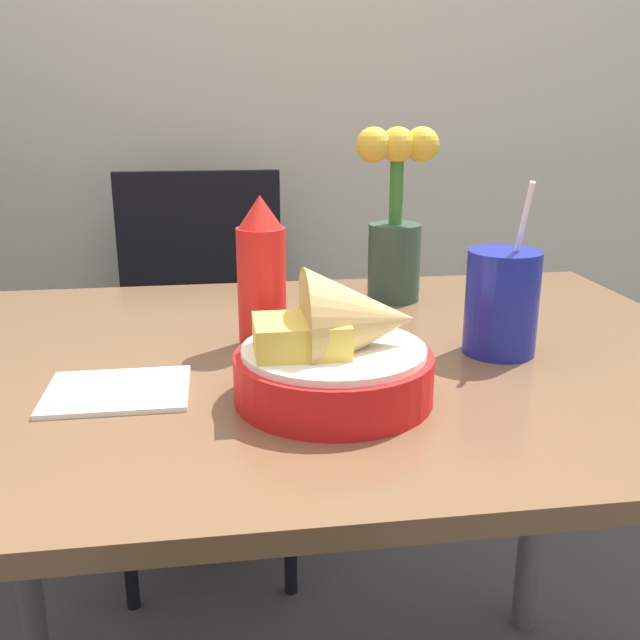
{
  "coord_description": "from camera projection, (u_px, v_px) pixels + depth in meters",
  "views": [
    {
      "loc": [
        -0.12,
        -0.88,
        1.1
      ],
      "look_at": [
        0.0,
        -0.05,
        0.84
      ],
      "focal_mm": 40.0,
      "sensor_mm": 36.0,
      "label": 1
    }
  ],
  "objects": [
    {
      "name": "napkin",
      "position": [
        118.0,
        391.0,
        0.81
      ],
      "size": [
        0.16,
        0.13,
        0.01
      ],
      "color": "white",
      "rests_on": "dining_table"
    },
    {
      "name": "drink_cup",
      "position": [
        501.0,
        306.0,
        0.93
      ],
      "size": [
        0.09,
        0.09,
        0.23
      ],
      "color": "#192399",
      "rests_on": "dining_table"
    },
    {
      "name": "ketchup_bottle",
      "position": [
        262.0,
        275.0,
        0.95
      ],
      "size": [
        0.07,
        0.07,
        0.21
      ],
      "color": "red",
      "rests_on": "dining_table"
    },
    {
      "name": "wall_window",
      "position": [
        255.0,
        21.0,
        1.83
      ],
      "size": [
        7.0,
        0.06,
        2.6
      ],
      "color": "#B7B2A3",
      "rests_on": "ground_plane"
    },
    {
      "name": "chair_far_window",
      "position": [
        204.0,
        333.0,
        1.75
      ],
      "size": [
        0.4,
        0.4,
        0.94
      ],
      "color": "black",
      "rests_on": "ground_plane"
    },
    {
      "name": "flower_vase",
      "position": [
        395.0,
        221.0,
        1.17
      ],
      "size": [
        0.13,
        0.09,
        0.28
      ],
      "color": "#2D4738",
      "rests_on": "dining_table"
    },
    {
      "name": "dining_table",
      "position": [
        315.0,
        429.0,
        0.98
      ],
      "size": [
        1.14,
        0.81,
        0.78
      ],
      "color": "brown",
      "rests_on": "ground_plane"
    },
    {
      "name": "food_basket",
      "position": [
        341.0,
        353.0,
        0.78
      ],
      "size": [
        0.22,
        0.22,
        0.15
      ],
      "color": "red",
      "rests_on": "dining_table"
    }
  ]
}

